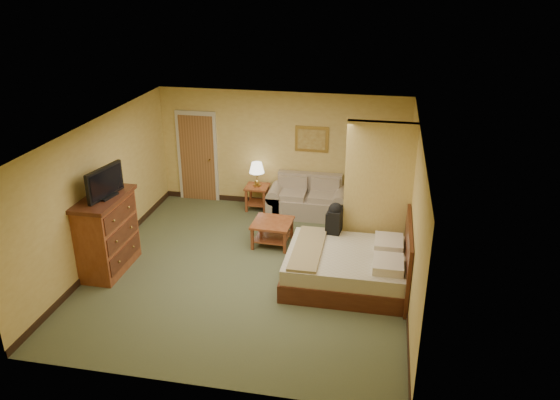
% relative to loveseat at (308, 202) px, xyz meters
% --- Properties ---
extents(floor, '(6.00, 6.00, 0.00)m').
position_rel_loveseat_xyz_m(floor, '(-0.66, -2.57, -0.28)').
color(floor, '#515939').
rests_on(floor, ground).
extents(ceiling, '(6.00, 6.00, 0.00)m').
position_rel_loveseat_xyz_m(ceiling, '(-0.66, -2.57, 2.32)').
color(ceiling, white).
rests_on(ceiling, back_wall).
extents(back_wall, '(5.50, 0.02, 2.60)m').
position_rel_loveseat_xyz_m(back_wall, '(-0.66, 0.43, 1.02)').
color(back_wall, '#DCBA5E').
rests_on(back_wall, floor).
extents(left_wall, '(0.02, 6.00, 2.60)m').
position_rel_loveseat_xyz_m(left_wall, '(-3.41, -2.57, 1.02)').
color(left_wall, '#DCBA5E').
rests_on(left_wall, floor).
extents(right_wall, '(0.02, 6.00, 2.60)m').
position_rel_loveseat_xyz_m(right_wall, '(2.09, -2.57, 1.02)').
color(right_wall, '#DCBA5E').
rests_on(right_wall, floor).
extents(partition, '(1.20, 0.15, 2.60)m').
position_rel_loveseat_xyz_m(partition, '(1.49, -1.65, 1.02)').
color(partition, '#DCBA5E').
rests_on(partition, floor).
extents(door, '(0.94, 0.16, 2.10)m').
position_rel_loveseat_xyz_m(door, '(-2.61, 0.39, 0.75)').
color(door, beige).
rests_on(door, floor).
extents(baseboard, '(5.50, 0.02, 0.12)m').
position_rel_loveseat_xyz_m(baseboard, '(-0.66, 0.42, -0.22)').
color(baseboard, black).
rests_on(baseboard, floor).
extents(loveseat, '(1.72, 0.80, 0.87)m').
position_rel_loveseat_xyz_m(loveseat, '(0.00, 0.00, 0.00)').
color(loveseat, tan).
rests_on(loveseat, floor).
extents(side_table, '(0.50, 0.50, 0.55)m').
position_rel_loveseat_xyz_m(side_table, '(-1.15, 0.08, 0.08)').
color(side_table, brown).
rests_on(side_table, floor).
extents(table_lamp, '(0.33, 0.33, 0.55)m').
position_rel_loveseat_xyz_m(table_lamp, '(-1.15, 0.08, 0.69)').
color(table_lamp, '#AA883E').
rests_on(table_lamp, side_table).
extents(coffee_table, '(0.77, 0.77, 0.48)m').
position_rel_loveseat_xyz_m(coffee_table, '(-0.47, -1.51, 0.06)').
color(coffee_table, brown).
rests_on(coffee_table, floor).
extents(wall_picture, '(0.72, 0.04, 0.56)m').
position_rel_loveseat_xyz_m(wall_picture, '(0.00, 0.40, 1.32)').
color(wall_picture, '#B78E3F').
rests_on(wall_picture, back_wall).
extents(dresser, '(0.69, 1.32, 1.41)m').
position_rel_loveseat_xyz_m(dresser, '(-3.14, -3.02, 0.43)').
color(dresser, brown).
rests_on(dresser, floor).
extents(tv, '(0.29, 0.87, 0.54)m').
position_rel_loveseat_xyz_m(tv, '(-3.04, -3.02, 1.38)').
color(tv, black).
rests_on(tv, dresser).
extents(bed, '(2.13, 1.81, 1.17)m').
position_rel_loveseat_xyz_m(bed, '(1.15, -2.67, 0.04)').
color(bed, '#461D10').
rests_on(bed, floor).
extents(backpack, '(0.26, 0.35, 0.57)m').
position_rel_loveseat_xyz_m(backpack, '(0.77, -1.91, 0.59)').
color(backpack, black).
rests_on(backpack, bed).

